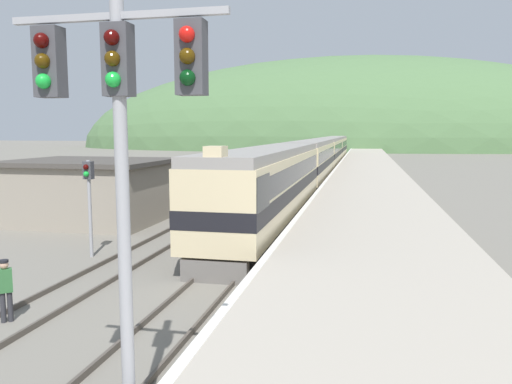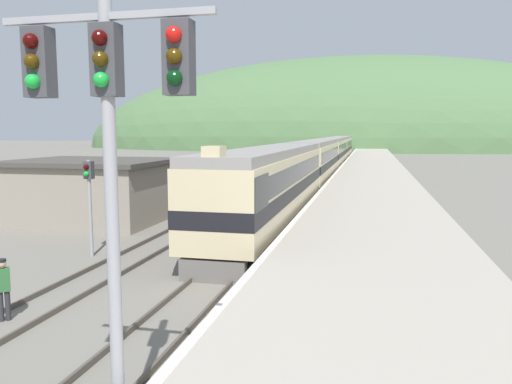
{
  "view_description": "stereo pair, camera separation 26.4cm",
  "coord_description": "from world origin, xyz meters",
  "px_view_note": "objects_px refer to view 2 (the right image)",
  "views": [
    {
      "loc": [
        4.84,
        -0.37,
        5.08
      ],
      "look_at": [
        0.34,
        20.43,
        2.5
      ],
      "focal_mm": 35.0,
      "sensor_mm": 36.0,
      "label": 1
    },
    {
      "loc": [
        5.1,
        -0.31,
        5.08
      ],
      "look_at": [
        0.34,
        20.43,
        2.5
      ],
      "focal_mm": 35.0,
      "sensor_mm": 36.0,
      "label": 2
    }
  ],
  "objects_px": {
    "carriage_fourth": "(341,147)",
    "signal_mast_main": "(108,122)",
    "express_train_lead_car": "(271,184)",
    "carriage_third": "(332,152)",
    "carriage_second": "(315,161)",
    "siding_train": "(294,158)",
    "track_worker": "(3,286)",
    "signal_post_siding": "(89,188)"
  },
  "relations": [
    {
      "from": "track_worker",
      "to": "carriage_fourth",
      "type": "bearing_deg",
      "value": 86.79
    },
    {
      "from": "signal_post_siding",
      "to": "track_worker",
      "type": "height_order",
      "value": "signal_post_siding"
    },
    {
      "from": "carriage_fourth",
      "to": "carriage_third",
      "type": "bearing_deg",
      "value": -90.0
    },
    {
      "from": "express_train_lead_car",
      "to": "siding_train",
      "type": "xyz_separation_m",
      "value": [
        -4.12,
        35.82,
        -0.55
      ]
    },
    {
      "from": "siding_train",
      "to": "signal_mast_main",
      "type": "xyz_separation_m",
      "value": [
        5.5,
        -54.97,
        3.45
      ]
    },
    {
      "from": "carriage_third",
      "to": "track_worker",
      "type": "distance_m",
      "value": 57.71
    },
    {
      "from": "carriage_fourth",
      "to": "signal_mast_main",
      "type": "height_order",
      "value": "signal_mast_main"
    },
    {
      "from": "carriage_second",
      "to": "siding_train",
      "type": "relative_size",
      "value": 0.49
    },
    {
      "from": "carriage_third",
      "to": "signal_post_siding",
      "type": "xyz_separation_m",
      "value": [
        -5.91,
        -50.71,
        0.52
      ]
    },
    {
      "from": "signal_mast_main",
      "to": "track_worker",
      "type": "height_order",
      "value": "signal_mast_main"
    },
    {
      "from": "carriage_second",
      "to": "carriage_third",
      "type": "xyz_separation_m",
      "value": [
        0.0,
        21.11,
        0.0
      ]
    },
    {
      "from": "carriage_third",
      "to": "track_worker",
      "type": "bearing_deg",
      "value": -94.38
    },
    {
      "from": "carriage_third",
      "to": "carriage_second",
      "type": "bearing_deg",
      "value": -90.0
    },
    {
      "from": "carriage_third",
      "to": "carriage_fourth",
      "type": "xyz_separation_m",
      "value": [
        0.0,
        21.11,
        0.0
      ]
    },
    {
      "from": "signal_post_siding",
      "to": "signal_mast_main",
      "type": "bearing_deg",
      "value": -57.15
    },
    {
      "from": "siding_train",
      "to": "track_worker",
      "type": "distance_m",
      "value": 50.49
    },
    {
      "from": "siding_train",
      "to": "signal_mast_main",
      "type": "distance_m",
      "value": 55.35
    },
    {
      "from": "siding_train",
      "to": "express_train_lead_car",
      "type": "bearing_deg",
      "value": -83.44
    },
    {
      "from": "express_train_lead_car",
      "to": "carriage_third",
      "type": "distance_m",
      "value": 42.87
    },
    {
      "from": "express_train_lead_car",
      "to": "signal_mast_main",
      "type": "distance_m",
      "value": 19.41
    },
    {
      "from": "express_train_lead_car",
      "to": "signal_post_siding",
      "type": "xyz_separation_m",
      "value": [
        -5.91,
        -7.85,
        0.51
      ]
    },
    {
      "from": "carriage_second",
      "to": "signal_post_siding",
      "type": "distance_m",
      "value": 30.19
    },
    {
      "from": "express_train_lead_car",
      "to": "carriage_second",
      "type": "relative_size",
      "value": 1.04
    },
    {
      "from": "track_worker",
      "to": "carriage_third",
      "type": "bearing_deg",
      "value": 85.62
    },
    {
      "from": "carriage_fourth",
      "to": "siding_train",
      "type": "distance_m",
      "value": 28.46
    },
    {
      "from": "carriage_third",
      "to": "express_train_lead_car",
      "type": "bearing_deg",
      "value": -90.0
    },
    {
      "from": "carriage_fourth",
      "to": "siding_train",
      "type": "height_order",
      "value": "carriage_fourth"
    },
    {
      "from": "signal_mast_main",
      "to": "signal_post_siding",
      "type": "height_order",
      "value": "signal_mast_main"
    },
    {
      "from": "track_worker",
      "to": "signal_post_siding",
      "type": "bearing_deg",
      "value": 102.43
    },
    {
      "from": "carriage_second",
      "to": "signal_post_siding",
      "type": "relative_size",
      "value": 5.12
    },
    {
      "from": "siding_train",
      "to": "signal_mast_main",
      "type": "relative_size",
      "value": 5.43
    },
    {
      "from": "signal_mast_main",
      "to": "track_worker",
      "type": "xyz_separation_m",
      "value": [
        -5.79,
        4.48,
        -4.25
      ]
    },
    {
      "from": "carriage_second",
      "to": "signal_post_siding",
      "type": "xyz_separation_m",
      "value": [
        -5.91,
        -29.6,
        0.52
      ]
    },
    {
      "from": "signal_mast_main",
      "to": "signal_post_siding",
      "type": "distance_m",
      "value": 13.66
    },
    {
      "from": "carriage_second",
      "to": "signal_mast_main",
      "type": "distance_m",
      "value": 41.03
    },
    {
      "from": "signal_mast_main",
      "to": "signal_post_siding",
      "type": "xyz_separation_m",
      "value": [
        -7.29,
        11.3,
        -2.39
      ]
    },
    {
      "from": "track_worker",
      "to": "siding_train",
      "type": "bearing_deg",
      "value": 89.67
    },
    {
      "from": "carriage_second",
      "to": "track_worker",
      "type": "distance_m",
      "value": 36.71
    },
    {
      "from": "express_train_lead_car",
      "to": "carriage_third",
      "type": "xyz_separation_m",
      "value": [
        0.0,
        42.87,
        -0.01
      ]
    },
    {
      "from": "express_train_lead_car",
      "to": "track_worker",
      "type": "relative_size",
      "value": 12.35
    },
    {
      "from": "carriage_third",
      "to": "carriage_fourth",
      "type": "relative_size",
      "value": 1.0
    },
    {
      "from": "express_train_lead_car",
      "to": "carriage_third",
      "type": "height_order",
      "value": "express_train_lead_car"
    }
  ]
}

